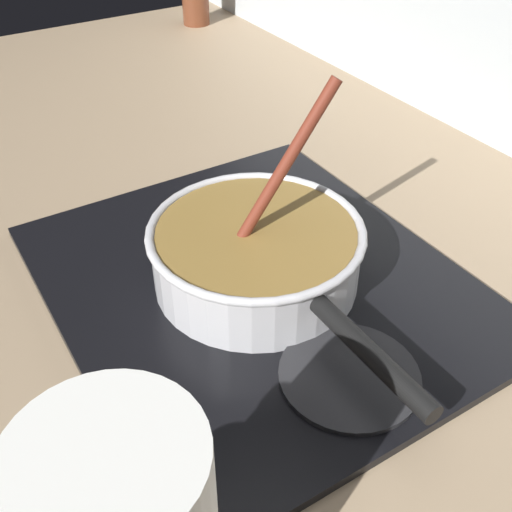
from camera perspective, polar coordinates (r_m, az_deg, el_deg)
name	(u,v)px	position (r m, az deg, el deg)	size (l,w,h in m)	color
ground	(99,392)	(0.71, -14.43, -12.19)	(2.40, 1.60, 0.04)	#9E8466
hob_plate	(256,283)	(0.78, 0.00, -2.55)	(0.56, 0.48, 0.01)	black
burner_ring	(256,277)	(0.77, 0.00, -1.99)	(0.21, 0.21, 0.01)	#592D0C
spare_burner	(349,375)	(0.67, 8.69, -10.93)	(0.15, 0.15, 0.01)	#262628
cooking_pan	(257,253)	(0.75, 0.09, 0.26)	(0.43, 0.26, 0.25)	silver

